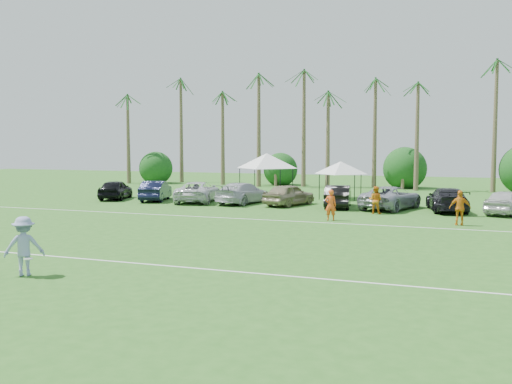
% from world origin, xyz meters
% --- Properties ---
extents(ground, '(120.00, 120.00, 0.00)m').
position_xyz_m(ground, '(0.00, 0.00, 0.00)').
color(ground, '#2A5E1C').
rests_on(ground, ground).
extents(field_lines, '(80.00, 12.10, 0.01)m').
position_xyz_m(field_lines, '(0.00, 8.00, 0.01)').
color(field_lines, white).
rests_on(field_lines, ground).
extents(palm_tree_0, '(2.40, 2.40, 8.90)m').
position_xyz_m(palm_tree_0, '(-22.00, 38.00, 7.48)').
color(palm_tree_0, brown).
rests_on(palm_tree_0, ground).
extents(palm_tree_1, '(2.40, 2.40, 9.90)m').
position_xyz_m(palm_tree_1, '(-17.00, 38.00, 8.35)').
color(palm_tree_1, brown).
rests_on(palm_tree_1, ground).
extents(palm_tree_2, '(2.40, 2.40, 10.90)m').
position_xyz_m(palm_tree_2, '(-12.00, 38.00, 9.21)').
color(palm_tree_2, brown).
rests_on(palm_tree_2, ground).
extents(palm_tree_3, '(2.40, 2.40, 11.90)m').
position_xyz_m(palm_tree_3, '(-8.00, 38.00, 10.06)').
color(palm_tree_3, brown).
rests_on(palm_tree_3, ground).
extents(palm_tree_4, '(2.40, 2.40, 8.90)m').
position_xyz_m(palm_tree_4, '(-4.00, 38.00, 7.48)').
color(palm_tree_4, brown).
rests_on(palm_tree_4, ground).
extents(palm_tree_5, '(2.40, 2.40, 9.90)m').
position_xyz_m(palm_tree_5, '(0.00, 38.00, 8.35)').
color(palm_tree_5, brown).
rests_on(palm_tree_5, ground).
extents(palm_tree_6, '(2.40, 2.40, 10.90)m').
position_xyz_m(palm_tree_6, '(4.00, 38.00, 9.21)').
color(palm_tree_6, brown).
rests_on(palm_tree_6, ground).
extents(palm_tree_7, '(2.40, 2.40, 11.90)m').
position_xyz_m(palm_tree_7, '(8.00, 38.00, 10.06)').
color(palm_tree_7, brown).
rests_on(palm_tree_7, ground).
extents(palm_tree_8, '(2.40, 2.40, 8.90)m').
position_xyz_m(palm_tree_8, '(13.00, 38.00, 7.48)').
color(palm_tree_8, brown).
rests_on(palm_tree_8, ground).
extents(bush_tree_0, '(4.00, 4.00, 4.00)m').
position_xyz_m(bush_tree_0, '(-19.00, 39.00, 1.80)').
color(bush_tree_0, brown).
rests_on(bush_tree_0, ground).
extents(bush_tree_1, '(4.00, 4.00, 4.00)m').
position_xyz_m(bush_tree_1, '(-6.00, 39.00, 1.80)').
color(bush_tree_1, brown).
rests_on(bush_tree_1, ground).
extents(bush_tree_2, '(4.00, 4.00, 4.00)m').
position_xyz_m(bush_tree_2, '(6.00, 39.00, 1.80)').
color(bush_tree_2, brown).
rests_on(bush_tree_2, ground).
extents(sideline_player_a, '(0.68, 0.54, 1.64)m').
position_xyz_m(sideline_player_a, '(4.75, 15.05, 0.82)').
color(sideline_player_a, '#FA551B').
rests_on(sideline_player_a, ground).
extents(sideline_player_b, '(0.86, 0.72, 1.61)m').
position_xyz_m(sideline_player_b, '(6.52, 18.77, 0.80)').
color(sideline_player_b, orange).
rests_on(sideline_player_b, ground).
extents(sideline_player_c, '(1.06, 0.52, 1.75)m').
position_xyz_m(sideline_player_c, '(11.18, 15.45, 0.87)').
color(sideline_player_c, orange).
rests_on(sideline_player_c, ground).
extents(canopy_tent_left, '(4.82, 4.82, 3.90)m').
position_xyz_m(canopy_tent_left, '(-2.77, 26.23, 3.34)').
color(canopy_tent_left, black).
rests_on(canopy_tent_left, ground).
extents(canopy_tent_right, '(3.99, 3.99, 3.23)m').
position_xyz_m(canopy_tent_right, '(2.67, 27.21, 2.77)').
color(canopy_tent_right, black).
rests_on(canopy_tent_right, ground).
extents(frisbee_player, '(1.35, 1.24, 1.82)m').
position_xyz_m(frisbee_player, '(-1.12, -0.73, 0.91)').
color(frisbee_player, '#8A93C3').
rests_on(frisbee_player, ground).
extents(parked_car_0, '(2.91, 4.52, 1.43)m').
position_xyz_m(parked_car_0, '(-12.70, 21.05, 0.72)').
color(parked_car_0, black).
rests_on(parked_car_0, ground).
extents(parked_car_1, '(2.77, 4.60, 1.43)m').
position_xyz_m(parked_car_1, '(-9.41, 21.16, 0.72)').
color(parked_car_1, black).
rests_on(parked_car_1, ground).
extents(parked_car_2, '(3.46, 5.55, 1.43)m').
position_xyz_m(parked_car_2, '(-6.11, 21.28, 0.72)').
color(parked_car_2, silver).
rests_on(parked_car_2, ground).
extents(parked_car_3, '(2.76, 5.19, 1.43)m').
position_xyz_m(parked_car_3, '(-2.82, 21.49, 0.72)').
color(parked_car_3, '#B7B8C0').
rests_on(parked_car_3, ground).
extents(parked_car_4, '(2.88, 4.52, 1.43)m').
position_xyz_m(parked_car_4, '(0.47, 21.42, 0.72)').
color(parked_car_4, '#9C8F6E').
rests_on(parked_car_4, ground).
extents(parked_car_5, '(2.19, 4.53, 1.43)m').
position_xyz_m(parked_car_5, '(3.77, 21.35, 0.72)').
color(parked_car_5, black).
rests_on(parked_car_5, ground).
extents(parked_car_6, '(3.74, 5.62, 1.43)m').
position_xyz_m(parked_car_6, '(7.06, 21.52, 0.72)').
color(parked_car_6, gray).
rests_on(parked_car_6, ground).
extents(parked_car_7, '(2.91, 5.23, 1.43)m').
position_xyz_m(parked_car_7, '(10.35, 21.50, 0.72)').
color(parked_car_7, black).
rests_on(parked_car_7, ground).
extents(parked_car_8, '(2.99, 4.53, 1.43)m').
position_xyz_m(parked_car_8, '(13.65, 21.18, 0.72)').
color(parked_car_8, silver).
rests_on(parked_car_8, ground).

